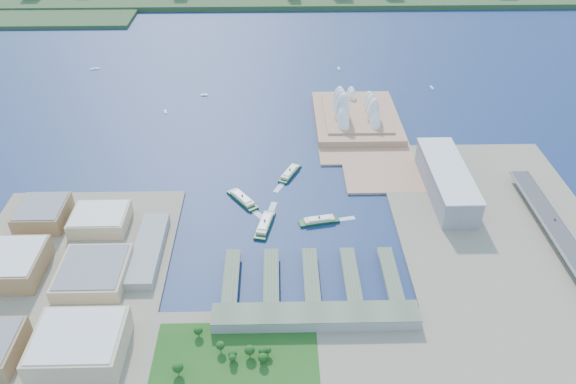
{
  "coord_description": "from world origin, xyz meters",
  "views": [
    {
      "loc": [
        -19.94,
        -508.16,
        417.61
      ],
      "look_at": [
        -7.24,
        63.08,
        18.0
      ],
      "focal_mm": 35.0,
      "sensor_mm": 36.0,
      "label": 1
    }
  ],
  "objects_px": {
    "ferry_c": "(265,223)",
    "toaster_building": "(446,181)",
    "car_c": "(555,220)",
    "opera_house": "(357,104)",
    "ferry_b": "(290,172)",
    "ferry_a": "(242,198)",
    "ferry_d": "(319,219)"
  },
  "relations": [
    {
      "from": "car_c",
      "to": "ferry_b",
      "type": "bearing_deg",
      "value": 157.54
    },
    {
      "from": "ferry_c",
      "to": "toaster_building",
      "type": "bearing_deg",
      "value": -151.74
    },
    {
      "from": "toaster_building",
      "to": "ferry_c",
      "type": "relative_size",
      "value": 2.83
    },
    {
      "from": "car_c",
      "to": "opera_house",
      "type": "bearing_deg",
      "value": 125.72
    },
    {
      "from": "opera_house",
      "to": "car_c",
      "type": "distance_m",
      "value": 341.27
    },
    {
      "from": "toaster_building",
      "to": "ferry_d",
      "type": "bearing_deg",
      "value": -161.32
    },
    {
      "from": "ferry_b",
      "to": "car_c",
      "type": "xyz_separation_m",
      "value": [
        307.13,
        -126.95,
        10.8
      ]
    },
    {
      "from": "toaster_building",
      "to": "car_c",
      "type": "height_order",
      "value": "toaster_building"
    },
    {
      "from": "ferry_b",
      "to": "toaster_building",
      "type": "bearing_deg",
      "value": 11.91
    },
    {
      "from": "toaster_building",
      "to": "ferry_a",
      "type": "relative_size",
      "value": 2.89
    },
    {
      "from": "toaster_building",
      "to": "ferry_c",
      "type": "distance_m",
      "value": 239.7
    },
    {
      "from": "opera_house",
      "to": "ferry_a",
      "type": "relative_size",
      "value": 3.35
    },
    {
      "from": "opera_house",
      "to": "toaster_building",
      "type": "height_order",
      "value": "opera_house"
    },
    {
      "from": "opera_house",
      "to": "toaster_building",
      "type": "relative_size",
      "value": 1.16
    },
    {
      "from": "ferry_d",
      "to": "car_c",
      "type": "height_order",
      "value": "car_c"
    },
    {
      "from": "ferry_a",
      "to": "ferry_d",
      "type": "relative_size",
      "value": 1.1
    },
    {
      "from": "toaster_building",
      "to": "ferry_b",
      "type": "height_order",
      "value": "toaster_building"
    },
    {
      "from": "ferry_a",
      "to": "ferry_d",
      "type": "distance_m",
      "value": 105.08
    },
    {
      "from": "ferry_a",
      "to": "ferry_c",
      "type": "height_order",
      "value": "ferry_c"
    },
    {
      "from": "ferry_b",
      "to": "car_c",
      "type": "height_order",
      "value": "car_c"
    },
    {
      "from": "ferry_a",
      "to": "ferry_c",
      "type": "bearing_deg",
      "value": -96.88
    },
    {
      "from": "toaster_building",
      "to": "ferry_a",
      "type": "bearing_deg",
      "value": -177.86
    },
    {
      "from": "ferry_b",
      "to": "ferry_c",
      "type": "xyz_separation_m",
      "value": [
        -32.8,
        -112.62,
        0.49
      ]
    },
    {
      "from": "toaster_building",
      "to": "opera_house",
      "type": "bearing_deg",
      "value": 114.23
    },
    {
      "from": "ferry_b",
      "to": "car_c",
      "type": "bearing_deg",
      "value": 3.67
    },
    {
      "from": "toaster_building",
      "to": "ferry_b",
      "type": "distance_m",
      "value": 205.0
    },
    {
      "from": "ferry_c",
      "to": "ferry_d",
      "type": "height_order",
      "value": "ferry_c"
    },
    {
      "from": "ferry_a",
      "to": "ferry_d",
      "type": "xyz_separation_m",
      "value": [
        94.34,
        -46.27,
        -0.46
      ]
    },
    {
      "from": "toaster_building",
      "to": "ferry_b",
      "type": "xyz_separation_m",
      "value": [
        -198.13,
        50.2,
        -15.81
      ]
    },
    {
      "from": "toaster_building",
      "to": "car_c",
      "type": "relative_size",
      "value": 35.44
    },
    {
      "from": "ferry_c",
      "to": "ferry_a",
      "type": "bearing_deg",
      "value": -47.97
    },
    {
      "from": "opera_house",
      "to": "ferry_b",
      "type": "bearing_deg",
      "value": -125.82
    }
  ]
}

